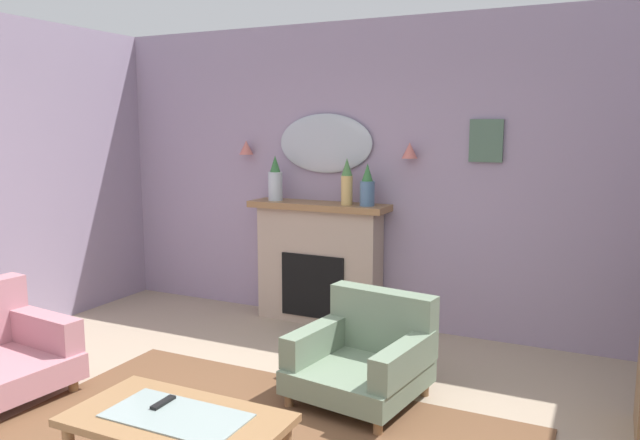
% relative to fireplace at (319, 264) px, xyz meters
% --- Properties ---
extents(wall_back, '(6.96, 0.10, 2.83)m').
position_rel_fireplace_xyz_m(wall_back, '(0.68, 0.22, 0.84)').
color(wall_back, '#9E8CA8').
rests_on(wall_back, ground).
extents(fireplace, '(1.36, 0.36, 1.16)m').
position_rel_fireplace_xyz_m(fireplace, '(0.00, 0.00, 0.00)').
color(fireplace, tan).
rests_on(fireplace, ground).
extents(mantel_vase_left, '(0.14, 0.14, 0.44)m').
position_rel_fireplace_xyz_m(mantel_vase_left, '(-0.45, -0.03, 0.78)').
color(mantel_vase_left, silver).
rests_on(mantel_vase_left, fireplace).
extents(mantel_vase_right, '(0.11, 0.11, 0.43)m').
position_rel_fireplace_xyz_m(mantel_vase_right, '(0.30, -0.03, 0.80)').
color(mantel_vase_right, tan).
rests_on(mantel_vase_right, fireplace).
extents(mantel_vase_centre, '(0.13, 0.13, 0.38)m').
position_rel_fireplace_xyz_m(mantel_vase_centre, '(0.50, -0.03, 0.76)').
color(mantel_vase_centre, '#4C7093').
rests_on(mantel_vase_centre, fireplace).
extents(wall_mirror, '(0.96, 0.06, 0.56)m').
position_rel_fireplace_xyz_m(wall_mirror, '(0.00, 0.14, 1.14)').
color(wall_mirror, '#B2BCC6').
extents(wall_sconce_left, '(0.14, 0.14, 0.14)m').
position_rel_fireplace_xyz_m(wall_sconce_left, '(-0.85, 0.09, 1.09)').
color(wall_sconce_left, '#D17066').
extents(wall_sconce_right, '(0.14, 0.14, 0.14)m').
position_rel_fireplace_xyz_m(wall_sconce_right, '(0.85, 0.09, 1.09)').
color(wall_sconce_right, '#D17066').
extents(framed_picture, '(0.28, 0.03, 0.36)m').
position_rel_fireplace_xyz_m(framed_picture, '(1.50, 0.15, 1.18)').
color(framed_picture, '#4C6B56').
extents(coffee_table, '(1.10, 0.60, 0.45)m').
position_rel_fireplace_xyz_m(coffee_table, '(0.60, -2.88, -0.19)').
color(coffee_table, olive).
rests_on(coffee_table, ground).
extents(tv_remote, '(0.04, 0.16, 0.02)m').
position_rel_fireplace_xyz_m(tv_remote, '(0.46, -2.81, -0.12)').
color(tv_remote, black).
rests_on(tv_remote, coffee_table).
extents(armchair_by_coffee_table, '(0.92, 0.93, 0.71)m').
position_rel_fireplace_xyz_m(armchair_by_coffee_table, '(1.02, -1.36, -0.27)').
color(armchair_by_coffee_table, gray).
rests_on(armchair_by_coffee_table, ground).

